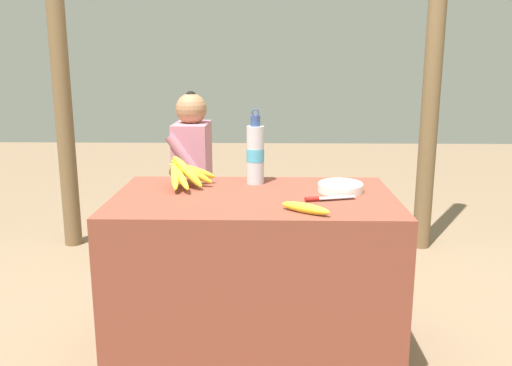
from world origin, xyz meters
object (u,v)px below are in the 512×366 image
(banana_bunch_green, at_px, (318,190))
(support_post_far, at_px, (435,36))
(wooden_bench, at_px, (244,210))
(water_bottle, at_px, (256,154))
(serving_bowl, at_px, (341,187))
(loose_banana_front, at_px, (305,208))
(banana_bunch_ripe, at_px, (185,171))
(knife, at_px, (323,198))
(seated_vendor, at_px, (185,168))
(support_post_near, at_px, (58,37))

(banana_bunch_green, height_order, support_post_far, support_post_far)
(wooden_bench, bearing_deg, water_bottle, -83.63)
(banana_bunch_green, bearing_deg, support_post_far, 22.55)
(serving_bowl, xyz_separation_m, banana_bunch_green, (0.00, 1.02, -0.27))
(loose_banana_front, distance_m, wooden_bench, 1.43)
(banana_bunch_ripe, xyz_separation_m, serving_bowl, (0.66, -0.07, -0.05))
(loose_banana_front, relative_size, wooden_bench, 0.12)
(loose_banana_front, distance_m, knife, 0.19)
(loose_banana_front, bearing_deg, knife, 65.39)
(support_post_far, bearing_deg, water_bottle, -132.87)
(water_bottle, distance_m, knife, 0.42)
(serving_bowl, bearing_deg, loose_banana_front, -117.30)
(seated_vendor, relative_size, support_post_near, 0.38)
(wooden_bench, relative_size, support_post_near, 0.55)
(serving_bowl, relative_size, knife, 0.92)
(banana_bunch_green, bearing_deg, loose_banana_front, -97.33)
(knife, distance_m, support_post_near, 2.25)
(wooden_bench, relative_size, seated_vendor, 1.44)
(knife, bearing_deg, support_post_near, 121.52)
(banana_bunch_ripe, height_order, seated_vendor, seated_vendor)
(loose_banana_front, relative_size, support_post_far, 0.07)
(banana_bunch_ripe, height_order, water_bottle, water_bottle)
(wooden_bench, bearing_deg, loose_banana_front, -78.06)
(knife, relative_size, seated_vendor, 0.19)
(banana_bunch_ripe, distance_m, water_bottle, 0.32)
(wooden_bench, bearing_deg, knife, -72.71)
(banana_bunch_ripe, xyz_separation_m, wooden_bench, (0.21, 0.94, -0.44))
(banana_bunch_ripe, bearing_deg, knife, -21.57)
(water_bottle, height_order, knife, water_bottle)
(serving_bowl, distance_m, seated_vendor, 1.28)
(serving_bowl, height_order, knife, serving_bowl)
(support_post_far, bearing_deg, loose_banana_front, -118.86)
(water_bottle, distance_m, loose_banana_front, 0.52)
(wooden_bench, bearing_deg, support_post_near, 165.48)
(banana_bunch_ripe, height_order, banana_bunch_green, banana_bunch_ripe)
(banana_bunch_ripe, xyz_separation_m, loose_banana_front, (0.50, -0.40, -0.05))
(water_bottle, height_order, banana_bunch_green, water_bottle)
(water_bottle, xyz_separation_m, wooden_bench, (-0.10, 0.87, -0.51))
(banana_bunch_ripe, bearing_deg, serving_bowl, -6.36)
(knife, relative_size, banana_bunch_green, 0.65)
(banana_bunch_ripe, height_order, support_post_far, support_post_far)
(serving_bowl, height_order, loose_banana_front, serving_bowl)
(water_bottle, distance_m, support_post_near, 1.84)
(serving_bowl, bearing_deg, banana_bunch_green, 89.76)
(knife, xyz_separation_m, banana_bunch_green, (0.09, 1.17, -0.26))
(serving_bowl, distance_m, support_post_near, 2.22)
(water_bottle, bearing_deg, wooden_bench, 96.37)
(wooden_bench, bearing_deg, serving_bowl, -65.97)
(seated_vendor, distance_m, support_post_near, 1.20)
(knife, xyz_separation_m, wooden_bench, (-0.36, 1.17, -0.38))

